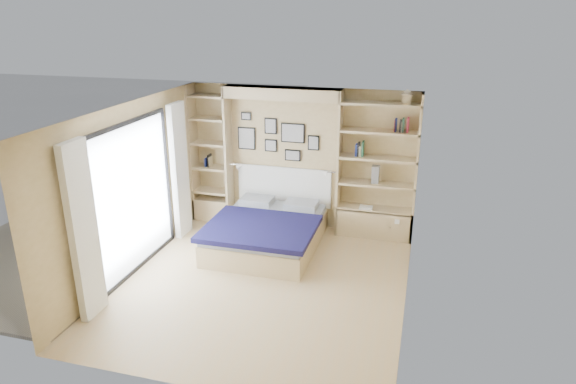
# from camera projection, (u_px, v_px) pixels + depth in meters

# --- Properties ---
(ground) EXTENTS (4.50, 4.50, 0.00)m
(ground) POSITION_uv_depth(u_px,v_px,m) (263.00, 283.00, 7.39)
(ground) COLOR tan
(ground) RESTS_ON ground
(room_shell) EXTENTS (4.50, 4.50, 4.50)m
(room_shell) POSITION_uv_depth(u_px,v_px,m) (268.00, 178.00, 8.50)
(room_shell) COLOR tan
(room_shell) RESTS_ON ground
(bed) EXTENTS (1.72, 2.12, 1.07)m
(bed) POSITION_uv_depth(u_px,v_px,m) (267.00, 231.00, 8.45)
(bed) COLOR tan
(bed) RESTS_ON ground
(photo_gallery) EXTENTS (1.48, 0.02, 0.82)m
(photo_gallery) POSITION_uv_depth(u_px,v_px,m) (276.00, 137.00, 8.98)
(photo_gallery) COLOR black
(photo_gallery) RESTS_ON ground
(reading_lamps) EXTENTS (1.92, 0.12, 0.15)m
(reading_lamps) POSITION_uv_depth(u_px,v_px,m) (281.00, 169.00, 8.91)
(reading_lamps) COLOR silver
(reading_lamps) RESTS_ON ground
(shelf_decor) EXTENTS (3.58, 0.23, 2.03)m
(shelf_decor) POSITION_uv_depth(u_px,v_px,m) (365.00, 140.00, 8.42)
(shelf_decor) COLOR navy
(shelf_decor) RESTS_ON ground
(deck) EXTENTS (3.20, 4.00, 0.05)m
(deck) POSITION_uv_depth(u_px,v_px,m) (51.00, 254.00, 8.28)
(deck) COLOR #635949
(deck) RESTS_ON ground
(deck_chair) EXTENTS (0.51, 0.81, 0.79)m
(deck_chair) POSITION_uv_depth(u_px,v_px,m) (100.00, 230.00, 8.23)
(deck_chair) COLOR tan
(deck_chair) RESTS_ON ground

